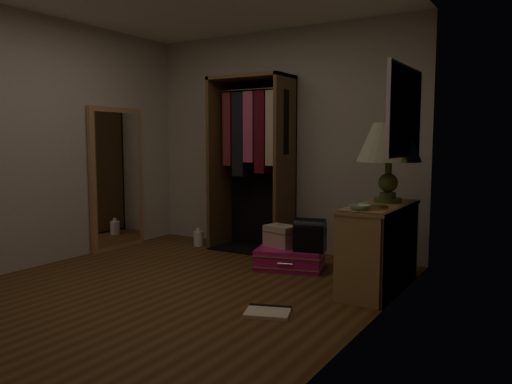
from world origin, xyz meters
TOP-DOWN VIEW (x-y plane):
  - ground at (0.00, 0.00)m, footprint 4.00×4.00m
  - room_walls at (0.08, 0.04)m, footprint 3.52×4.02m
  - console_bookshelf at (1.54, 1.05)m, footprint 0.42×1.12m
  - open_wardrobe at (-0.23, 1.77)m, footprint 0.95×0.50m
  - floor_mirror at (-1.70, 1.00)m, footprint 0.06×0.80m
  - pink_suitcase at (0.55, 1.22)m, footprint 0.79×0.66m
  - train_case at (0.42, 1.25)m, footprint 0.37×0.30m
  - black_bag at (0.77, 1.22)m, footprint 0.34×0.27m
  - table_lamp at (1.54, 1.22)m, footprint 0.64×0.64m
  - brass_tray at (1.54, 0.75)m, footprint 0.34×0.34m
  - ceramic_bowl at (1.49, 0.61)m, footprint 0.21×0.21m
  - white_jug at (-0.94, 1.60)m, footprint 0.17×0.17m
  - floor_book at (1.02, -0.06)m, footprint 0.40×0.36m

SIDE VIEW (x-z plane):
  - ground at x=0.00m, z-range 0.00..0.00m
  - floor_book at x=1.02m, z-range 0.00..0.03m
  - white_jug at x=-0.94m, z-range -0.02..0.21m
  - pink_suitcase at x=0.55m, z-range 0.00..0.21m
  - train_case at x=0.42m, z-range 0.20..0.44m
  - black_bag at x=0.77m, z-range 0.21..0.55m
  - console_bookshelf at x=1.54m, z-range 0.02..0.77m
  - brass_tray at x=1.54m, z-range 0.75..0.77m
  - ceramic_bowl at x=1.49m, z-range 0.75..0.79m
  - floor_mirror at x=-1.70m, z-range 0.00..1.70m
  - open_wardrobe at x=-0.23m, z-range 0.19..2.24m
  - table_lamp at x=1.54m, z-range 0.92..1.63m
  - room_walls at x=0.08m, z-range 0.20..2.80m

